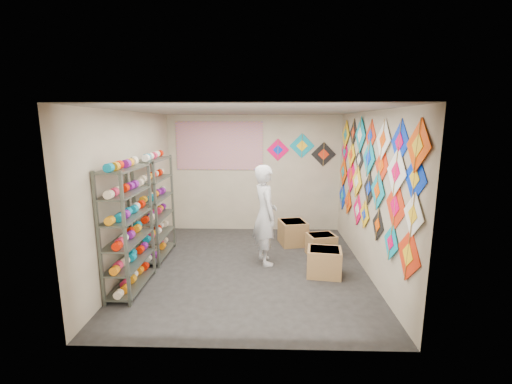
{
  "coord_description": "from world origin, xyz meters",
  "views": [
    {
      "loc": [
        0.27,
        -5.68,
        2.49
      ],
      "look_at": [
        0.1,
        0.3,
        1.3
      ],
      "focal_mm": 24.0,
      "sensor_mm": 36.0,
      "label": 1
    }
  ],
  "objects_px": {
    "shelf_rack_back": "(156,208)",
    "shopkeeper": "(265,215)",
    "carton_a": "(324,262)",
    "shelf_rack_front": "(128,229)",
    "carton_b": "(321,245)",
    "carton_c": "(293,233)"
  },
  "relations": [
    {
      "from": "carton_b",
      "to": "carton_c",
      "type": "bearing_deg",
      "value": 115.58
    },
    {
      "from": "shelf_rack_front",
      "to": "shopkeeper",
      "type": "relative_size",
      "value": 1.06
    },
    {
      "from": "shelf_rack_back",
      "to": "carton_c",
      "type": "xyz_separation_m",
      "value": [
        2.63,
        0.78,
        -0.7
      ]
    },
    {
      "from": "carton_c",
      "to": "shelf_rack_back",
      "type": "bearing_deg",
      "value": -175.97
    },
    {
      "from": "shelf_rack_front",
      "to": "carton_b",
      "type": "relative_size",
      "value": 3.75
    },
    {
      "from": "shelf_rack_back",
      "to": "carton_b",
      "type": "xyz_separation_m",
      "value": [
        3.13,
        0.16,
        -0.74
      ]
    },
    {
      "from": "shelf_rack_back",
      "to": "shelf_rack_front",
      "type": "bearing_deg",
      "value": -90.0
    },
    {
      "from": "shelf_rack_back",
      "to": "shopkeeper",
      "type": "distance_m",
      "value": 2.06
    },
    {
      "from": "carton_b",
      "to": "carton_c",
      "type": "xyz_separation_m",
      "value": [
        -0.5,
        0.62,
        0.04
      ]
    },
    {
      "from": "shelf_rack_back",
      "to": "carton_a",
      "type": "bearing_deg",
      "value": -13.7
    },
    {
      "from": "shopkeeper",
      "to": "carton_c",
      "type": "height_order",
      "value": "shopkeeper"
    },
    {
      "from": "shelf_rack_back",
      "to": "carton_c",
      "type": "distance_m",
      "value": 2.83
    },
    {
      "from": "shelf_rack_front",
      "to": "carton_a",
      "type": "height_order",
      "value": "shelf_rack_front"
    },
    {
      "from": "shelf_rack_back",
      "to": "shopkeeper",
      "type": "relative_size",
      "value": 1.06
    },
    {
      "from": "carton_b",
      "to": "carton_a",
      "type": "bearing_deg",
      "value": -109.13
    },
    {
      "from": "shopkeeper",
      "to": "carton_b",
      "type": "relative_size",
      "value": 3.55
    },
    {
      "from": "shelf_rack_back",
      "to": "carton_b",
      "type": "height_order",
      "value": "shelf_rack_back"
    },
    {
      "from": "shelf_rack_back",
      "to": "carton_b",
      "type": "bearing_deg",
      "value": 2.97
    },
    {
      "from": "carton_b",
      "to": "shelf_rack_back",
      "type": "bearing_deg",
      "value": 169.74
    },
    {
      "from": "carton_a",
      "to": "carton_c",
      "type": "bearing_deg",
      "value": 113.52
    },
    {
      "from": "shelf_rack_front",
      "to": "carton_b",
      "type": "bearing_deg",
      "value": 25.06
    },
    {
      "from": "shelf_rack_front",
      "to": "shelf_rack_back",
      "type": "xyz_separation_m",
      "value": [
        0.0,
        1.3,
        0.0
      ]
    }
  ]
}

